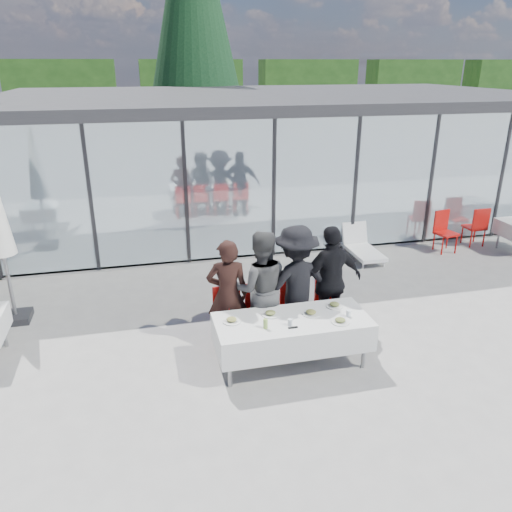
% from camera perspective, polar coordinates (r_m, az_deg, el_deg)
% --- Properties ---
extents(ground, '(90.00, 90.00, 0.00)m').
position_cam_1_polar(ground, '(7.91, 2.39, -11.02)').
color(ground, gray).
rests_on(ground, ground).
extents(pavilion, '(14.80, 8.80, 3.44)m').
position_cam_1_polar(pavilion, '(15.24, 1.46, 13.44)').
color(pavilion, gray).
rests_on(pavilion, ground).
extents(treeline, '(62.50, 2.00, 4.40)m').
position_cam_1_polar(treeline, '(34.48, -14.28, 17.31)').
color(treeline, '#163310').
rests_on(treeline, ground).
extents(dining_table, '(2.26, 0.96, 0.75)m').
position_cam_1_polar(dining_table, '(7.41, 4.14, -8.63)').
color(dining_table, silver).
rests_on(dining_table, ground).
extents(diner_a, '(0.72, 0.72, 1.78)m').
position_cam_1_polar(diner_a, '(7.71, -3.25, -4.40)').
color(diner_a, black).
rests_on(diner_a, ground).
extents(diner_chair_a, '(0.44, 0.44, 0.97)m').
position_cam_1_polar(diner_chair_a, '(7.88, -3.21, -6.68)').
color(diner_chair_a, '#B5100C').
rests_on(diner_chair_a, ground).
extents(diner_b, '(1.04, 1.04, 1.88)m').
position_cam_1_polar(diner_b, '(7.78, 0.50, -3.70)').
color(diner_b, '#4A4A4A').
rests_on(diner_b, ground).
extents(diner_chair_b, '(0.44, 0.44, 0.97)m').
position_cam_1_polar(diner_chair_b, '(7.97, 0.47, -6.28)').
color(diner_chair_b, '#B5100C').
rests_on(diner_chair_b, ground).
extents(diner_c, '(1.43, 1.43, 1.91)m').
position_cam_1_polar(diner_c, '(7.92, 4.55, -3.17)').
color(diner_c, black).
rests_on(diner_c, ground).
extents(diner_chair_c, '(0.44, 0.44, 0.97)m').
position_cam_1_polar(diner_chair_c, '(8.11, 4.44, -5.83)').
color(diner_chair_c, '#B5100C').
rests_on(diner_chair_c, ground).
extents(diner_d, '(1.25, 1.25, 1.87)m').
position_cam_1_polar(diner_d, '(8.12, 8.55, -2.89)').
color(diner_d, black).
rests_on(diner_d, ground).
extents(diner_chair_d, '(0.44, 0.44, 0.97)m').
position_cam_1_polar(diner_chair_d, '(8.30, 8.37, -5.35)').
color(diner_chair_d, '#B5100C').
rests_on(diner_chair_d, ground).
extents(plate_a, '(0.26, 0.26, 0.07)m').
position_cam_1_polar(plate_a, '(7.21, -2.80, -7.35)').
color(plate_a, silver).
rests_on(plate_a, dining_table).
extents(plate_b, '(0.26, 0.26, 0.07)m').
position_cam_1_polar(plate_b, '(7.38, 1.68, -6.59)').
color(plate_b, silver).
rests_on(plate_b, dining_table).
extents(plate_c, '(0.26, 0.26, 0.07)m').
position_cam_1_polar(plate_c, '(7.44, 6.30, -6.47)').
color(plate_c, silver).
rests_on(plate_c, dining_table).
extents(plate_d, '(0.26, 0.26, 0.07)m').
position_cam_1_polar(plate_d, '(7.72, 8.96, -5.56)').
color(plate_d, silver).
rests_on(plate_d, dining_table).
extents(plate_extra, '(0.26, 0.26, 0.07)m').
position_cam_1_polar(plate_extra, '(7.28, 9.60, -7.32)').
color(plate_extra, silver).
rests_on(plate_extra, dining_table).
extents(juice_bottle, '(0.06, 0.06, 0.14)m').
position_cam_1_polar(juice_bottle, '(7.02, 1.09, -7.76)').
color(juice_bottle, '#82A846').
rests_on(juice_bottle, dining_table).
extents(drinking_glasses, '(0.98, 0.13, 0.10)m').
position_cam_1_polar(drinking_glasses, '(7.27, 7.31, -7.01)').
color(drinking_glasses, silver).
rests_on(drinking_glasses, dining_table).
extents(folded_eyeglasses, '(0.14, 0.03, 0.01)m').
position_cam_1_polar(folded_eyeglasses, '(7.07, 4.24, -8.16)').
color(folded_eyeglasses, black).
rests_on(folded_eyeglasses, dining_table).
extents(spare_chair_a, '(0.53, 0.53, 0.97)m').
position_cam_1_polar(spare_chair_a, '(12.63, 20.67, 2.91)').
color(spare_chair_a, '#B5100C').
rests_on(spare_chair_a, ground).
extents(spare_chair_b, '(0.45, 0.45, 0.97)m').
position_cam_1_polar(spare_chair_b, '(13.25, 23.95, 3.26)').
color(spare_chair_b, '#B5100C').
rests_on(spare_chair_b, ground).
extents(lounger, '(0.60, 1.33, 0.72)m').
position_cam_1_polar(lounger, '(11.80, 11.87, 1.17)').
color(lounger, white).
rests_on(lounger, ground).
extents(conifer_tree, '(4.00, 4.00, 10.50)m').
position_cam_1_polar(conifer_tree, '(19.65, -7.20, 26.28)').
color(conifer_tree, '#382316').
rests_on(conifer_tree, ground).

